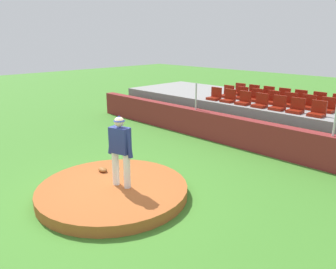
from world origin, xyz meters
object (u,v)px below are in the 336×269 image
(stadium_chair_5, at_px, (296,108))
(stadium_chair_15, at_px, (253,93))
(stadium_chair_11, at_px, (289,102))
(stadium_chair_14, at_px, (239,91))
(stadium_chair_1, at_px, (229,98))
(stadium_chair_19, at_px, (318,101))
(stadium_chair_13, at_px, (327,107))
(stadium_chair_17, at_px, (283,97))
(fielding_glove, at_px, (103,170))
(stadium_chair_18, at_px, (299,99))
(stadium_chair_16, at_px, (267,95))
(baseball, at_px, (118,167))
(stadium_chair_2, at_px, (244,100))
(stadium_chair_12, at_px, (308,104))
(stadium_chair_9, at_px, (256,97))
(stadium_chair_3, at_px, (261,103))
(stadium_chair_8, at_px, (241,95))
(stadium_chair_4, at_px, (278,105))
(pitcher, at_px, (120,146))
(stadium_chair_10, at_px, (272,100))
(stadium_chair_0, at_px, (215,96))
(stadium_chair_7, at_px, (227,93))
(stadium_chair_6, at_px, (317,111))

(stadium_chair_5, xyz_separation_m, stadium_chair_15, (-2.77, 1.79, 0.00))
(stadium_chair_11, bearing_deg, stadium_chair_14, -18.04)
(stadium_chair_1, bearing_deg, stadium_chair_19, -147.40)
(stadium_chair_13, bearing_deg, stadium_chair_17, -23.93)
(fielding_glove, xyz_separation_m, stadium_chair_18, (1.59, 8.17, 1.07))
(stadium_chair_14, height_order, stadium_chair_16, same)
(baseball, bearing_deg, stadium_chair_15, 94.33)
(stadium_chair_2, relative_size, stadium_chair_16, 1.00)
(fielding_glove, relative_size, stadium_chair_12, 0.60)
(baseball, xyz_separation_m, stadium_chair_13, (2.89, 6.83, 1.09))
(stadium_chair_1, distance_m, stadium_chair_9, 1.12)
(stadium_chair_3, height_order, stadium_chair_19, same)
(baseball, relative_size, stadium_chair_12, 0.15)
(fielding_glove, relative_size, stadium_chair_8, 0.60)
(stadium_chair_11, xyz_separation_m, stadium_chair_17, (-0.69, 0.91, 0.00))
(stadium_chair_5, relative_size, stadium_chair_8, 1.00)
(stadium_chair_2, height_order, stadium_chair_4, same)
(pitcher, bearing_deg, stadium_chair_2, 83.57)
(pitcher, xyz_separation_m, stadium_chair_13, (1.92, 7.43, 0.12))
(stadium_chair_1, relative_size, stadium_chair_12, 1.00)
(stadium_chair_13, bearing_deg, fielding_glove, 67.58)
(stadium_chair_5, relative_size, stadium_chair_17, 1.00)
(stadium_chair_5, bearing_deg, stadium_chair_8, -18.35)
(stadium_chair_1, height_order, stadium_chair_10, same)
(stadium_chair_5, bearing_deg, fielding_glove, 70.29)
(stadium_chair_15, bearing_deg, stadium_chair_10, 147.14)
(stadium_chair_4, xyz_separation_m, stadium_chair_12, (0.67, 0.92, 0.00))
(stadium_chair_10, distance_m, stadium_chair_18, 1.14)
(stadium_chair_0, bearing_deg, stadium_chair_5, 179.83)
(stadium_chair_5, bearing_deg, stadium_chair_4, -0.47)
(baseball, bearing_deg, stadium_chair_2, 88.85)
(stadium_chair_19, bearing_deg, pitcher, 81.52)
(stadium_chair_2, distance_m, stadium_chair_17, 1.94)
(stadium_chair_18, bearing_deg, stadium_chair_4, 90.92)
(stadium_chair_4, bearing_deg, baseball, 75.71)
(stadium_chair_19, bearing_deg, stadium_chair_5, 89.01)
(pitcher, relative_size, stadium_chair_19, 3.48)
(stadium_chair_4, height_order, stadium_chair_12, same)
(stadium_chair_7, distance_m, stadium_chair_11, 2.77)
(stadium_chair_14, height_order, stadium_chair_18, same)
(stadium_chair_2, bearing_deg, stadium_chair_19, -139.02)
(stadium_chair_6, relative_size, stadium_chair_17, 1.00)
(stadium_chair_4, relative_size, stadium_chair_5, 1.00)
(stadium_chair_10, bearing_deg, stadium_chair_18, -126.40)
(stadium_chair_14, height_order, stadium_chair_15, same)
(stadium_chair_4, relative_size, stadium_chair_13, 1.00)
(stadium_chair_0, height_order, stadium_chair_5, same)
(stadium_chair_17, bearing_deg, stadium_chair_14, -0.11)
(stadium_chair_12, bearing_deg, stadium_chair_19, -91.84)
(baseball, height_order, stadium_chair_9, stadium_chair_9)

